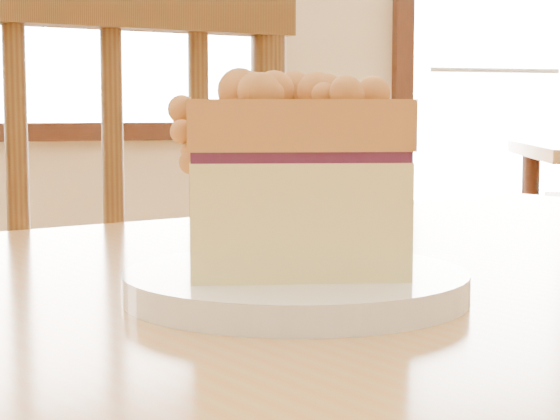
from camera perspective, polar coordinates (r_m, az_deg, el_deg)
name	(u,v)px	position (r m, az deg, el deg)	size (l,w,h in m)	color
entry_door	(494,41)	(4.99, 12.49, 9.70)	(1.08, 0.06, 2.29)	white
cafe_chair_main	(63,403)	(1.20, -12.66, -11.03)	(0.56, 0.56, 1.02)	brown
plate	(295,286)	(0.57, 0.91, -4.49)	(0.20, 0.20, 0.02)	white
cake_slice	(293,173)	(0.56, 0.76, 2.21)	(0.15, 0.12, 0.12)	#FFEA90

